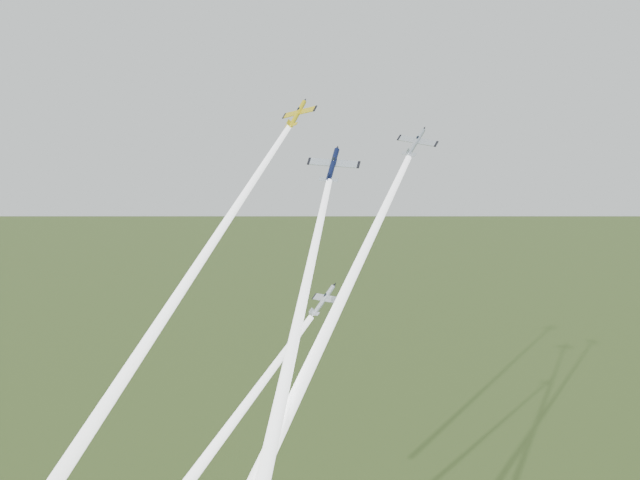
{
  "coord_description": "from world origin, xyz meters",
  "views": [
    {
      "loc": [
        74.58,
        -106.01,
        109.5
      ],
      "look_at": [
        0.0,
        -6.0,
        92.0
      ],
      "focal_mm": 45.0,
      "sensor_mm": 36.0,
      "label": 1
    }
  ],
  "objects_px": {
    "plane_silver_low": "(324,300)",
    "plane_navy": "(333,165)",
    "plane_silver_right": "(416,142)",
    "plane_yellow": "(298,114)"
  },
  "relations": [
    {
      "from": "plane_navy",
      "to": "plane_silver_right",
      "type": "xyz_separation_m",
      "value": [
        9.96,
        8.58,
        3.52
      ]
    },
    {
      "from": "plane_silver_right",
      "to": "plane_silver_low",
      "type": "relative_size",
      "value": 0.99
    },
    {
      "from": "plane_silver_low",
      "to": "plane_navy",
      "type": "bearing_deg",
      "value": 130.42
    },
    {
      "from": "plane_yellow",
      "to": "plane_silver_right",
      "type": "height_order",
      "value": "plane_yellow"
    },
    {
      "from": "plane_yellow",
      "to": "plane_navy",
      "type": "relative_size",
      "value": 0.94
    },
    {
      "from": "plane_yellow",
      "to": "plane_silver_low",
      "type": "bearing_deg",
      "value": -37.34
    },
    {
      "from": "plane_yellow",
      "to": "plane_navy",
      "type": "xyz_separation_m",
      "value": [
        15.56,
        -10.86,
        -8.27
      ]
    },
    {
      "from": "plane_yellow",
      "to": "plane_silver_low",
      "type": "height_order",
      "value": "plane_yellow"
    },
    {
      "from": "plane_silver_low",
      "to": "plane_yellow",
      "type": "bearing_deg",
      "value": 158.39
    },
    {
      "from": "plane_navy",
      "to": "plane_silver_right",
      "type": "relative_size",
      "value": 1.21
    }
  ]
}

